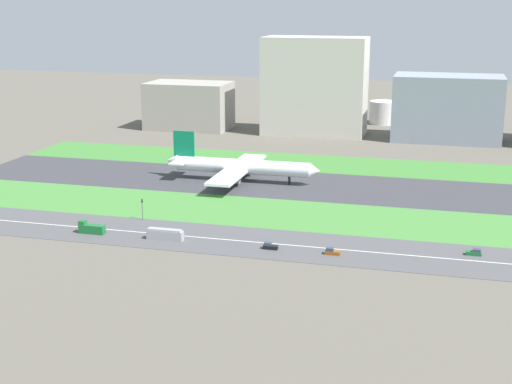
% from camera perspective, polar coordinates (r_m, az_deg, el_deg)
% --- Properties ---
extents(ground_plane, '(800.00, 800.00, 0.00)m').
position_cam_1_polar(ground_plane, '(291.94, 3.80, 0.51)').
color(ground_plane, '#5B564C').
extents(runway, '(280.00, 46.00, 0.10)m').
position_cam_1_polar(runway, '(291.93, 3.80, 0.52)').
color(runway, '#38383D').
rests_on(runway, ground_plane).
extents(grass_median_north, '(280.00, 36.00, 0.10)m').
position_cam_1_polar(grass_median_north, '(331.17, 5.18, 2.22)').
color(grass_median_north, '#3D7A33').
rests_on(grass_median_north, ground_plane).
extents(grass_median_south, '(280.00, 36.00, 0.10)m').
position_cam_1_polar(grass_median_south, '(253.25, 1.99, -1.71)').
color(grass_median_south, '#427F38').
rests_on(grass_median_south, ground_plane).
extents(highway, '(280.00, 28.00, 0.10)m').
position_cam_1_polar(highway, '(223.63, 0.15, -3.97)').
color(highway, '#4C4C4F').
rests_on(highway, ground_plane).
extents(highway_centerline, '(266.00, 0.50, 0.01)m').
position_cam_1_polar(highway_centerline, '(223.61, 0.15, -3.96)').
color(highway_centerline, silver).
rests_on(highway_centerline, highway).
extents(airliner, '(65.00, 56.00, 19.70)m').
position_cam_1_polar(airliner, '(296.77, -1.38, 2.01)').
color(airliner, white).
rests_on(airliner, runway).
extents(car_3, '(4.40, 1.80, 2.00)m').
position_cam_1_polar(car_3, '(214.19, 5.96, -4.67)').
color(car_3, brown).
rests_on(car_3, highway).
extents(bus_0, '(11.60, 2.50, 3.50)m').
position_cam_1_polar(bus_0, '(227.15, -7.13, -3.32)').
color(bus_0, '#99999E').
rests_on(bus_0, highway).
extents(car_4, '(4.40, 1.80, 2.00)m').
position_cam_1_polar(car_4, '(217.60, 1.09, -4.27)').
color(car_4, black).
rests_on(car_4, highway).
extents(truck_0, '(8.40, 2.50, 4.00)m').
position_cam_1_polar(truck_0, '(237.45, -12.78, -2.81)').
color(truck_0, '#19662D').
rests_on(truck_0, highway).
extents(car_0, '(4.40, 1.80, 2.00)m').
position_cam_1_polar(car_0, '(221.73, 16.73, -4.56)').
color(car_0, '#19662D').
rests_on(car_0, highway).
extents(traffic_light, '(0.36, 0.50, 7.20)m').
position_cam_1_polar(traffic_light, '(248.04, -8.90, -1.22)').
color(traffic_light, '#4C4C51').
rests_on(traffic_light, highway).
extents(terminal_building, '(46.45, 29.10, 26.40)m').
position_cam_1_polar(terminal_building, '(421.42, -5.26, 6.75)').
color(terminal_building, '#9E998E').
rests_on(terminal_building, ground_plane).
extents(hangar_building, '(55.36, 25.78, 52.76)m').
position_cam_1_polar(hangar_building, '(400.72, 4.62, 8.25)').
color(hangar_building, beige).
rests_on(hangar_building, ground_plane).
extents(office_tower, '(55.34, 30.17, 34.15)m').
position_cam_1_polar(office_tower, '(395.56, 14.74, 6.37)').
color(office_tower, gray).
rests_on(office_tower, ground_plane).
extents(fuel_tank_west, '(16.30, 16.30, 13.55)m').
position_cam_1_polar(fuel_tank_west, '(443.16, 9.92, 6.15)').
color(fuel_tank_west, silver).
rests_on(fuel_tank_west, ground_plane).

